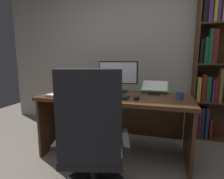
{
  "coord_description": "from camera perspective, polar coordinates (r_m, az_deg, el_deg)",
  "views": [
    {
      "loc": [
        0.36,
        -1.12,
        1.2
      ],
      "look_at": [
        -0.21,
        0.91,
        0.83
      ],
      "focal_mm": 29.47,
      "sensor_mm": 36.0,
      "label": 1
    }
  ],
  "objects": [
    {
      "name": "wall_back",
      "position": [
        3.18,
        9.53,
        11.01
      ],
      "size": [
        5.07,
        0.12,
        2.54
      ],
      "primitive_type": "cube",
      "color": "#B2ADA3",
      "rests_on": "ground"
    },
    {
      "name": "desk",
      "position": [
        2.32,
        1.43,
        -6.39
      ],
      "size": [
        1.76,
        0.73,
        0.75
      ],
      "color": "#4C2D19",
      "rests_on": "ground"
    },
    {
      "name": "bookshelf",
      "position": [
        3.04,
        30.24,
        6.31
      ],
      "size": [
        0.88,
        0.29,
        2.22
      ],
      "color": "#4C2D19",
      "rests_on": "ground"
    },
    {
      "name": "office_chair",
      "position": [
        1.58,
        -6.29,
        -17.48
      ],
      "size": [
        0.69,
        0.6,
        1.12
      ],
      "rotation": [
        0.0,
        0.0,
        0.25
      ],
      "color": "black",
      "rests_on": "ground"
    },
    {
      "name": "monitor",
      "position": [
        2.4,
        1.9,
        4.09
      ],
      "size": [
        0.51,
        0.16,
        0.4
      ],
      "color": "black",
      "rests_on": "desk"
    },
    {
      "name": "laptop",
      "position": [
        2.6,
        -9.28,
        1.06
      ],
      "size": [
        0.34,
        0.3,
        0.25
      ],
      "color": "black",
      "rests_on": "desk"
    },
    {
      "name": "keyboard",
      "position": [
        2.07,
        -0.66,
        -2.24
      ],
      "size": [
        0.42,
        0.15,
        0.02
      ],
      "primitive_type": "cube",
      "color": "black",
      "rests_on": "desk"
    },
    {
      "name": "computer_mouse",
      "position": [
        2.01,
        7.59,
        -2.49
      ],
      "size": [
        0.06,
        0.1,
        0.04
      ],
      "primitive_type": "ellipsoid",
      "color": "black",
      "rests_on": "desk"
    },
    {
      "name": "reading_stand_with_book",
      "position": [
        2.4,
        13.12,
        0.69
      ],
      "size": [
        0.34,
        0.26,
        0.15
      ],
      "color": "black",
      "rests_on": "desk"
    },
    {
      "name": "open_binder",
      "position": [
        2.22,
        -13.48,
        -1.71
      ],
      "size": [
        0.5,
        0.39,
        0.02
      ],
      "rotation": [
        0.0,
        0.0,
        -0.21
      ],
      "color": "#DB422D",
      "rests_on": "desk"
    },
    {
      "name": "notepad",
      "position": [
        2.23,
        -6.17,
        -1.58
      ],
      "size": [
        0.16,
        0.21,
        0.01
      ],
      "primitive_type": "cube",
      "rotation": [
        0.0,
        0.0,
        0.02
      ],
      "color": "white",
      "rests_on": "desk"
    },
    {
      "name": "pen",
      "position": [
        2.23,
        -5.7,
        -1.38
      ],
      "size": [
        0.14,
        0.05,
        0.01
      ],
      "primitive_type": "cylinder",
      "rotation": [
        0.0,
        1.57,
        -0.29
      ],
      "color": "navy",
      "rests_on": "notepad"
    },
    {
      "name": "coffee_mug",
      "position": [
        2.09,
        20.26,
        -1.85
      ],
      "size": [
        0.08,
        0.08,
        0.09
      ],
      "primitive_type": "cylinder",
      "color": "#334C7A",
      "rests_on": "desk"
    }
  ]
}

